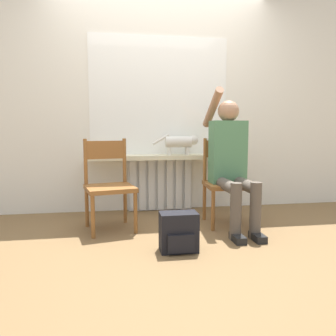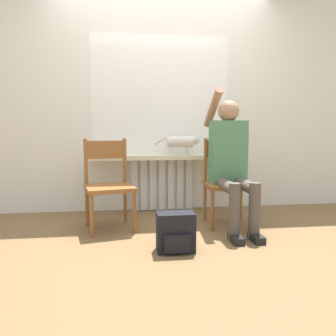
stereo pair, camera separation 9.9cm
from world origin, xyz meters
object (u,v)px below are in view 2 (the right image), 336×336
(cat, at_px, (182,142))
(backpack, at_px, (176,232))
(chair_left, at_px, (109,184))
(person, at_px, (231,159))
(chair_right, at_px, (227,181))

(cat, relative_size, backpack, 1.73)
(chair_left, height_order, backpack, chair_left)
(cat, bearing_deg, backpack, -102.14)
(chair_left, bearing_deg, cat, 21.75)
(person, bearing_deg, chair_left, 173.92)
(chair_left, height_order, cat, cat)
(person, distance_m, cat, 0.77)
(backpack, bearing_deg, cat, 77.86)
(chair_left, xyz_separation_m, chair_right, (1.17, 0.00, 0.00))
(chair_right, bearing_deg, person, -87.32)
(person, bearing_deg, chair_right, 89.11)
(chair_left, bearing_deg, chair_right, -12.17)
(chair_right, distance_m, backpack, 0.98)
(chair_right, relative_size, cat, 1.63)
(chair_left, bearing_deg, person, -18.30)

